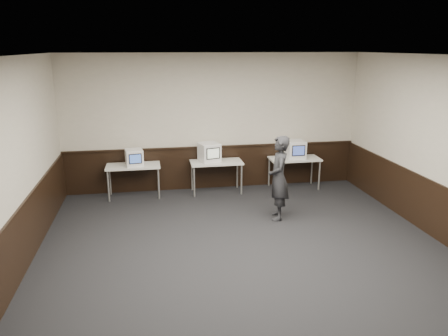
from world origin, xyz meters
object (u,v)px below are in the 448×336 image
(emac_center, at_px, (209,152))
(emac_right, at_px, (295,149))
(emac_left, at_px, (134,158))
(desk_left, at_px, (133,168))
(person, at_px, (279,178))
(desk_center, at_px, (216,164))
(desk_right, at_px, (294,161))

(emac_center, bearing_deg, emac_right, -15.61)
(emac_left, bearing_deg, desk_left, 117.23)
(emac_left, height_order, emac_center, emac_center)
(person, bearing_deg, desk_center, -139.76)
(emac_left, height_order, emac_right, emac_right)
(emac_center, distance_m, emac_right, 2.06)
(desk_center, relative_size, emac_right, 2.57)
(desk_right, height_order, emac_right, emac_right)
(desk_right, bearing_deg, emac_right, -29.10)
(desk_center, height_order, desk_right, same)
(desk_center, xyz_separation_m, emac_right, (1.91, -0.00, 0.28))
(emac_right, relative_size, person, 0.28)
(desk_left, xyz_separation_m, desk_center, (1.90, 0.00, 0.00))
(emac_right, bearing_deg, desk_right, 149.93)
(desk_center, relative_size, desk_right, 1.00)
(desk_center, xyz_separation_m, emac_left, (-1.86, -0.05, 0.26))
(person, bearing_deg, desk_right, 164.93)
(emac_left, bearing_deg, emac_right, -7.92)
(desk_left, height_order, desk_center, same)
(emac_right, height_order, person, person)
(desk_left, bearing_deg, desk_right, 0.00)
(desk_center, xyz_separation_m, desk_right, (1.90, 0.00, 0.00))
(emac_center, xyz_separation_m, person, (1.11, -1.85, -0.13))
(desk_center, bearing_deg, emac_left, -178.43)
(desk_right, distance_m, emac_left, 3.77)
(emac_center, bearing_deg, desk_center, -27.80)
(desk_right, height_order, emac_center, emac_center)
(person, bearing_deg, emac_center, -136.54)
(desk_right, distance_m, emac_right, 0.28)
(desk_right, xyz_separation_m, person, (-0.94, -1.81, 0.16))
(desk_left, xyz_separation_m, person, (2.86, -1.81, 0.16))
(desk_right, relative_size, emac_left, 2.69)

